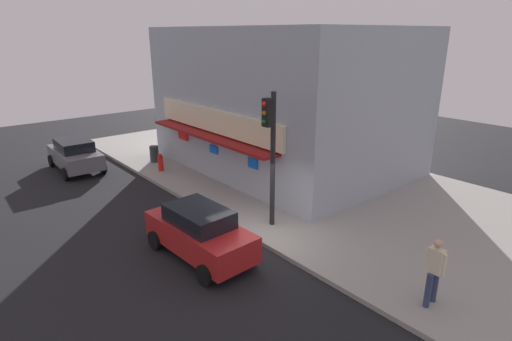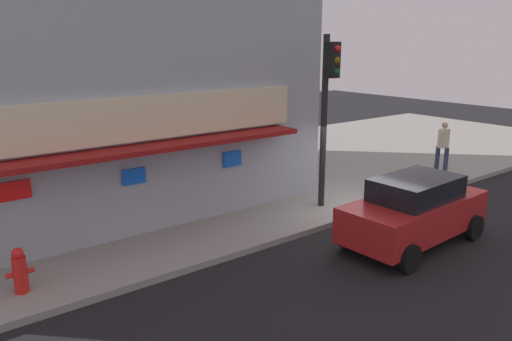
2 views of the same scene
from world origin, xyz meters
TOP-DOWN VIEW (x-y plane):
  - ground_plane at (0.00, 0.00)m, footprint 52.75×52.75m
  - sidewalk at (0.00, 5.59)m, footprint 35.17×11.18m
  - corner_building at (-5.61, 6.60)m, footprint 12.00×9.48m
  - traffic_light at (-0.54, 1.07)m, footprint 0.32×0.58m
  - fire_hydrant at (-8.75, 0.99)m, footprint 0.51×0.27m
  - trash_can at (-10.39, 1.47)m, footprint 0.47×0.47m
  - pedestrian at (5.59, 1.18)m, footprint 0.52×0.51m
  - parked_car_grey at (-12.16, -2.10)m, footprint 4.01×2.11m
  - parked_car_red at (-0.51, -1.94)m, footprint 4.09×2.02m

SIDE VIEW (x-z plane):
  - ground_plane at x=0.00m, z-range 0.00..0.00m
  - sidewalk at x=0.00m, z-range 0.00..0.16m
  - trash_can at x=-10.39m, z-range 0.16..1.02m
  - fire_hydrant at x=-8.75m, z-range 0.14..1.05m
  - parked_car_grey at x=-12.16m, z-range 0.03..1.63m
  - parked_car_red at x=-0.51m, z-range 0.02..1.71m
  - pedestrian at x=5.59m, z-range 0.24..2.10m
  - traffic_light at x=-0.54m, z-range 0.85..5.70m
  - corner_building at x=-5.61m, z-range 0.15..7.11m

